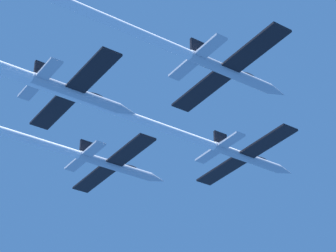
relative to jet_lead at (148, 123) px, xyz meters
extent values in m
cylinder|color=#B2BAC6|center=(0.00, 15.89, -0.03)|extent=(1.24, 11.29, 1.24)
cone|color=#B2BAC6|center=(0.00, 22.77, -0.03)|extent=(1.22, 2.48, 1.22)
ellipsoid|color=black|center=(0.00, 18.37, 0.50)|extent=(0.87, 2.26, 0.62)
cube|color=black|center=(-4.91, 15.32, -0.03)|extent=(8.58, 2.48, 0.27)
cube|color=black|center=(4.91, 15.32, -0.03)|extent=(8.58, 2.48, 0.27)
cube|color=black|center=(0.00, 11.37, 1.50)|extent=(0.33, 2.03, 1.81)
cube|color=#B2BAC6|center=(-2.55, 11.15, -0.03)|extent=(3.86, 1.49, 0.27)
cube|color=#B2BAC6|center=(2.55, 11.15, -0.03)|extent=(3.86, 1.49, 0.27)
cylinder|color=white|center=(0.00, -11.30, -0.03)|extent=(1.12, 43.08, 1.12)
cylinder|color=#B2BAC6|center=(-11.25, 1.89, -0.52)|extent=(1.24, 11.29, 1.24)
cone|color=#B2BAC6|center=(-11.25, 8.78, -0.52)|extent=(1.22, 2.48, 1.22)
ellipsoid|color=black|center=(-11.25, 4.37, 0.01)|extent=(0.87, 2.26, 0.62)
cube|color=black|center=(-16.16, 1.32, -0.52)|extent=(8.58, 2.48, 0.27)
cube|color=black|center=(-6.34, 1.32, -0.52)|extent=(8.58, 2.48, 0.27)
cube|color=black|center=(-11.25, -2.63, 1.00)|extent=(0.33, 2.03, 1.81)
cube|color=#B2BAC6|center=(-13.80, -2.85, -0.52)|extent=(3.86, 1.49, 0.27)
cube|color=#B2BAC6|center=(-8.69, -2.85, -0.52)|extent=(3.86, 1.49, 0.27)
cylinder|color=#B2BAC6|center=(13.58, 2.27, 0.41)|extent=(1.24, 11.29, 1.24)
cone|color=#B2BAC6|center=(13.58, 9.16, 0.41)|extent=(1.22, 2.48, 1.22)
ellipsoid|color=black|center=(13.58, 4.76, 0.94)|extent=(0.87, 2.26, 0.62)
cube|color=black|center=(8.67, 1.71, 0.41)|extent=(8.58, 2.48, 0.27)
cube|color=black|center=(18.49, 1.71, 0.41)|extent=(8.58, 2.48, 0.27)
cube|color=black|center=(13.58, -2.24, 1.94)|extent=(0.33, 2.03, 1.81)
cube|color=#B2BAC6|center=(11.03, -2.47, 0.41)|extent=(3.86, 1.49, 0.27)
cube|color=#B2BAC6|center=(16.13, -2.47, 0.41)|extent=(3.86, 1.49, 0.27)
cylinder|color=#B2BAC6|center=(0.73, -10.34, 0.04)|extent=(1.24, 11.29, 1.24)
cone|color=#B2BAC6|center=(0.73, -3.46, 0.04)|extent=(1.22, 2.48, 1.22)
ellipsoid|color=black|center=(0.73, -7.86, 0.57)|extent=(0.87, 2.26, 0.62)
cube|color=black|center=(-4.18, -10.91, 0.04)|extent=(8.58, 2.48, 0.27)
cube|color=black|center=(5.64, -10.91, 0.04)|extent=(8.58, 2.48, 0.27)
cube|color=black|center=(0.73, -14.86, 1.57)|extent=(0.33, 2.03, 1.81)
cube|color=#B2BAC6|center=(-1.82, -15.08, 0.04)|extent=(3.86, 1.49, 0.27)
cube|color=#B2BAC6|center=(3.28, -15.08, 0.04)|extent=(3.86, 1.49, 0.27)
camera|label=1|loc=(61.28, -38.61, -45.24)|focal=73.64mm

